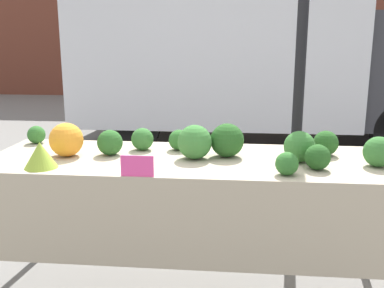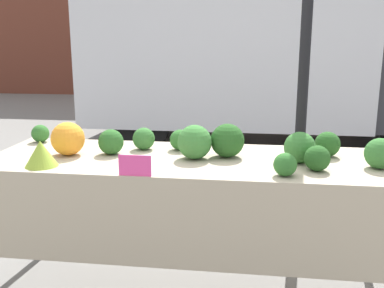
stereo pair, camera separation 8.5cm
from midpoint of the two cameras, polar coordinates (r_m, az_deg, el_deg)
name	(u,v)px [view 2 (the right image)]	position (r m, az deg, el deg)	size (l,w,h in m)	color
tent_pole	(305,52)	(3.00, 14.95, 11.23)	(0.07, 0.07, 2.73)	black
parked_truck	(257,52)	(6.49, 8.67, 11.42)	(4.89, 2.18, 2.32)	silver
market_table	(190,179)	(2.44, 0.81, -4.47)	(2.25, 0.74, 0.81)	tan
orange_cauliflower	(68,139)	(2.60, -14.59, 0.65)	(0.19, 0.19, 0.19)	orange
romanesco_head	(41,154)	(2.41, -17.69, -1.16)	(0.17, 0.17, 0.14)	#93B238
broccoli_head_0	(111,142)	(2.57, -9.32, 0.26)	(0.14, 0.14, 0.14)	#285B23
broccoli_head_1	(327,144)	(2.61, 17.72, -0.03)	(0.14, 0.14, 0.14)	#23511E
broccoli_head_2	(317,158)	(2.32, 16.64, -1.76)	(0.13, 0.13, 0.13)	#23511E
broccoli_head_3	(380,153)	(2.47, 23.70, -1.12)	(0.16, 0.16, 0.16)	#336B2D
broccoli_head_4	(144,139)	(2.66, -5.23, 0.68)	(0.13, 0.13, 0.13)	#336B2D
broccoli_head_5	(195,142)	(2.44, 1.33, 0.24)	(0.19, 0.19, 0.19)	#387533
broccoli_head_6	(300,148)	(2.44, 14.50, -0.44)	(0.17, 0.17, 0.17)	#336B2D
broccoli_head_7	(227,141)	(2.48, 5.50, 0.43)	(0.19, 0.19, 0.19)	#23511E
broccoli_head_8	(180,140)	(2.64, -0.59, 0.52)	(0.12, 0.12, 0.12)	#2D6628
broccoli_head_9	(40,133)	(2.98, -17.93, 1.27)	(0.11, 0.11, 0.11)	#2D6628
broccoli_head_10	(285,165)	(2.20, 12.85, -2.57)	(0.11, 0.11, 0.11)	#2D6628
price_sign	(135,166)	(2.16, -6.14, -2.74)	(0.16, 0.01, 0.10)	#EF4793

